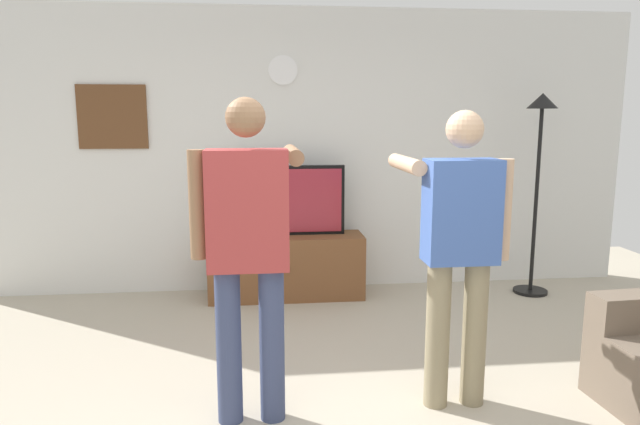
{
  "coord_description": "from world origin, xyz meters",
  "views": [
    {
      "loc": [
        -0.48,
        -2.59,
        1.71
      ],
      "look_at": [
        -0.07,
        1.2,
        1.05
      ],
      "focal_mm": 31.96,
      "sensor_mm": 36.0,
      "label": 1
    }
  ],
  "objects": [
    {
      "name": "person_standing_nearer_lamp",
      "position": [
        -0.54,
        0.44,
        1.03
      ],
      "size": [
        0.61,
        0.78,
        1.8
      ],
      "color": "#384266",
      "rests_on": "ground_plane"
    },
    {
      "name": "back_wall",
      "position": [
        0.0,
        2.95,
        1.35
      ],
      "size": [
        6.4,
        0.1,
        2.7
      ],
      "primitive_type": "cube",
      "color": "silver",
      "rests_on": "ground_plane"
    },
    {
      "name": "floor_lamp",
      "position": [
        2.12,
        2.47,
        1.36
      ],
      "size": [
        0.32,
        0.32,
        1.9
      ],
      "color": "black",
      "rests_on": "ground_plane"
    },
    {
      "name": "tv_stand",
      "position": [
        -0.24,
        2.6,
        0.3
      ],
      "size": [
        1.44,
        0.46,
        0.59
      ],
      "color": "brown",
      "rests_on": "ground_plane"
    },
    {
      "name": "framed_picture",
      "position": [
        -1.81,
        2.9,
        1.68
      ],
      "size": [
        0.62,
        0.04,
        0.58
      ],
      "primitive_type": "cube",
      "color": "brown"
    },
    {
      "name": "television",
      "position": [
        -0.24,
        2.65,
        0.92
      ],
      "size": [
        1.1,
        0.07,
        0.65
      ],
      "color": "black",
      "rests_on": "tv_stand"
    },
    {
      "name": "wall_clock",
      "position": [
        -0.24,
        2.89,
        2.11
      ],
      "size": [
        0.27,
        0.03,
        0.27
      ],
      "primitive_type": "cylinder",
      "rotation": [
        1.57,
        0.0,
        0.0
      ],
      "color": "white"
    },
    {
      "name": "person_standing_nearer_couch",
      "position": [
        0.65,
        0.49,
        0.98
      ],
      "size": [
        0.59,
        0.78,
        1.73
      ],
      "color": "gray",
      "rests_on": "ground_plane"
    }
  ]
}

